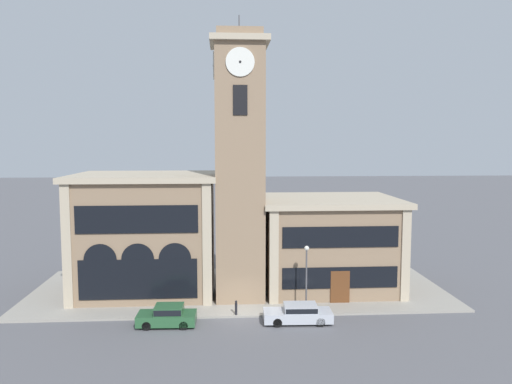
# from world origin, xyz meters

# --- Properties ---
(ground_plane) EXTENTS (300.00, 300.00, 0.00)m
(ground_plane) POSITION_xyz_m (0.00, 0.00, 0.00)
(ground_plane) COLOR #56565B
(sidewalk_kerb) EXTENTS (34.67, 13.72, 0.15)m
(sidewalk_kerb) POSITION_xyz_m (0.00, 6.86, 0.07)
(sidewalk_kerb) COLOR gray
(sidewalk_kerb) RESTS_ON ground_plane
(clock_tower) EXTENTS (4.51, 4.51, 22.32)m
(clock_tower) POSITION_xyz_m (-0.00, 4.46, 10.62)
(clock_tower) COLOR #897056
(clock_tower) RESTS_ON ground_plane
(town_hall_left_wing) EXTENTS (11.83, 9.86, 10.00)m
(town_hall_left_wing) POSITION_xyz_m (-7.77, 7.10, 5.02)
(town_hall_left_wing) COLOR #897056
(town_hall_left_wing) RESTS_ON ground_plane
(town_hall_right_wing) EXTENTS (11.74, 9.86, 7.87)m
(town_hall_right_wing) POSITION_xyz_m (7.73, 7.11, 3.96)
(town_hall_right_wing) COLOR #897056
(town_hall_right_wing) RESTS_ON ground_plane
(parked_car_near) EXTENTS (4.07, 1.98, 1.43)m
(parked_car_near) POSITION_xyz_m (-5.19, -1.19, 0.74)
(parked_car_near) COLOR #285633
(parked_car_near) RESTS_ON ground_plane
(parked_car_mid) EXTENTS (4.83, 2.02, 1.31)m
(parked_car_mid) POSITION_xyz_m (3.91, -1.19, 0.69)
(parked_car_mid) COLOR #B2B7C1
(parked_car_mid) RESTS_ON ground_plane
(street_lamp) EXTENTS (0.36, 0.36, 4.92)m
(street_lamp) POSITION_xyz_m (4.77, 0.72, 3.45)
(street_lamp) COLOR #4C4C51
(street_lamp) RESTS_ON sidewalk_kerb
(bollard) EXTENTS (0.18, 0.18, 1.06)m
(bollard) POSITION_xyz_m (-0.43, 0.29, 0.67)
(bollard) COLOR black
(bollard) RESTS_ON sidewalk_kerb
(fire_hydrant) EXTENTS (0.22, 0.22, 0.87)m
(fire_hydrant) POSITION_xyz_m (-5.96, 0.23, 0.57)
(fire_hydrant) COLOR red
(fire_hydrant) RESTS_ON sidewalk_kerb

